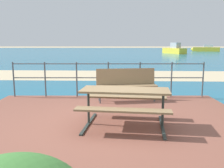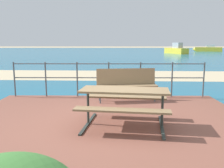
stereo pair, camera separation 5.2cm
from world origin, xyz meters
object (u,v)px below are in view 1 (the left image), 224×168
boat_near (206,49)px  park_bench (126,82)px  picnic_table (125,98)px  boat_mid (174,50)px

boat_near → park_bench: bearing=84.5°
picnic_table → boat_mid: bearing=81.9°
park_bench → boat_near: size_ratio=0.31×
picnic_table → boat_near: 49.29m
picnic_table → boat_near: boat_near is taller
boat_near → boat_mid: (-9.12, -10.16, 0.10)m
picnic_table → park_bench: 2.19m
boat_near → boat_mid: 13.65m
boat_near → boat_mid: boat_mid is taller
park_bench → boat_near: 47.22m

